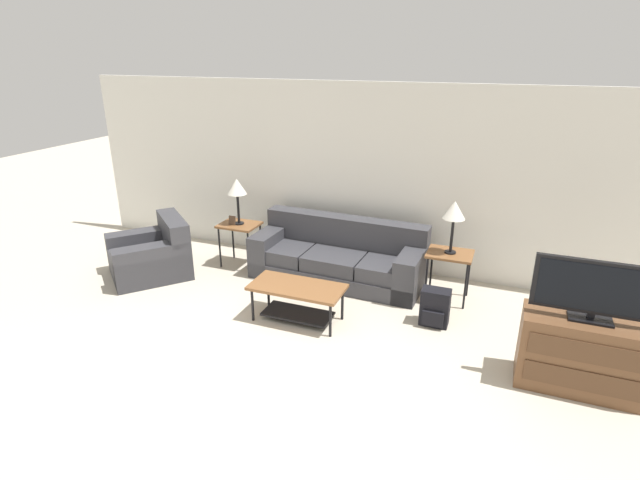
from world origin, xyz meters
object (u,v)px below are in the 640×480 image
at_px(couch, 338,258).
at_px(backpack, 435,308).
at_px(side_table_right, 450,258).
at_px(side_table_left, 239,229).
at_px(television, 597,289).
at_px(table_lamp_left, 237,188).
at_px(tv_console, 582,354).
at_px(armchair, 152,256).
at_px(coffee_table, 297,295).
at_px(table_lamp_right, 454,212).

height_order(couch, backpack, couch).
distance_m(couch, side_table_right, 1.51).
distance_m(side_table_left, television, 4.62).
bearing_deg(table_lamp_left, tv_console, -17.23).
bearing_deg(armchair, tv_console, -6.49).
relative_size(couch, table_lamp_left, 3.56).
distance_m(coffee_table, table_lamp_right, 2.12).
bearing_deg(table_lamp_right, tv_console, -44.07).
relative_size(table_lamp_left, table_lamp_right, 1.00).
distance_m(side_table_left, table_lamp_left, 0.61).
bearing_deg(side_table_right, television, -44.06).
relative_size(armchair, coffee_table, 1.26).
bearing_deg(coffee_table, backpack, 17.78).
relative_size(couch, television, 2.26).
relative_size(couch, side_table_left, 3.71).
xyz_separation_m(table_lamp_right, backpack, (-0.04, -0.69, -0.96)).
bearing_deg(couch, side_table_left, -176.81).
relative_size(coffee_table, tv_console, 0.99).
bearing_deg(couch, side_table_right, -3.20).
relative_size(tv_console, television, 1.05).
height_order(armchair, backpack, armchair).
relative_size(couch, side_table_right, 3.71).
bearing_deg(side_table_left, television, -17.22).
xyz_separation_m(coffee_table, backpack, (1.51, 0.48, -0.11)).
xyz_separation_m(side_table_right, tv_console, (1.41, -1.36, -0.20)).
xyz_separation_m(couch, tv_console, (2.89, -1.44, 0.06)).
bearing_deg(armchair, coffee_table, -10.00).
distance_m(armchair, coffee_table, 2.45).
xyz_separation_m(side_table_left, television, (4.39, -1.36, 0.46)).
height_order(side_table_left, television, television).
xyz_separation_m(coffee_table, table_lamp_right, (1.55, 1.18, 0.84)).
relative_size(side_table_right, table_lamp_right, 0.96).
bearing_deg(couch, table_lamp_right, -3.20).
relative_size(table_lamp_right, backpack, 1.51).
bearing_deg(tv_console, backpack, 155.14).
height_order(couch, armchair, couch).
xyz_separation_m(side_table_left, table_lamp_right, (2.98, -0.00, 0.61)).
bearing_deg(table_lamp_left, side_table_right, 0.00).
bearing_deg(side_table_right, tv_console, -44.07).
xyz_separation_m(table_lamp_left, table_lamp_right, (2.98, 0.00, 0.00)).
xyz_separation_m(table_lamp_left, tv_console, (4.39, -1.36, -0.81)).
distance_m(tv_console, television, 0.67).
height_order(coffee_table, table_lamp_left, table_lamp_left).
distance_m(coffee_table, side_table_left, 1.87).
relative_size(television, backpack, 2.39).
bearing_deg(backpack, armchair, -179.14).
distance_m(coffee_table, table_lamp_left, 2.03).
bearing_deg(side_table_right, coffee_table, -142.82).
relative_size(side_table_left, table_lamp_right, 0.96).
bearing_deg(tv_console, armchair, 173.51).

